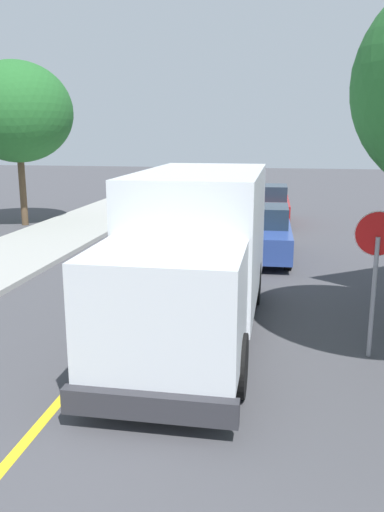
% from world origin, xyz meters
% --- Properties ---
extents(centre_line_yellow, '(0.16, 56.00, 0.01)m').
position_xyz_m(centre_line_yellow, '(0.00, 10.00, 0.00)').
color(centre_line_yellow, gold).
rests_on(centre_line_yellow, ground).
extents(box_truck, '(2.43, 7.19, 3.20)m').
position_xyz_m(box_truck, '(1.55, 9.36, 1.77)').
color(box_truck, silver).
rests_on(box_truck, ground).
extents(parked_car_near, '(1.94, 4.45, 1.67)m').
position_xyz_m(parked_car_near, '(2.56, 16.11, 0.79)').
color(parked_car_near, '#2D4793').
rests_on(parked_car_near, ground).
extents(parked_car_mid, '(1.92, 4.45, 1.67)m').
position_xyz_m(parked_car_mid, '(2.51, 22.89, 0.79)').
color(parked_car_mid, maroon).
rests_on(parked_car_mid, ground).
extents(stop_sign, '(0.80, 0.10, 2.65)m').
position_xyz_m(stop_sign, '(4.84, 8.72, 1.86)').
color(stop_sign, gray).
rests_on(stop_sign, ground).
extents(street_tree_down_block, '(4.62, 4.62, 6.86)m').
position_xyz_m(street_tree_down_block, '(-7.94, 20.48, 4.77)').
color(street_tree_down_block, brown).
rests_on(street_tree_down_block, ground).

